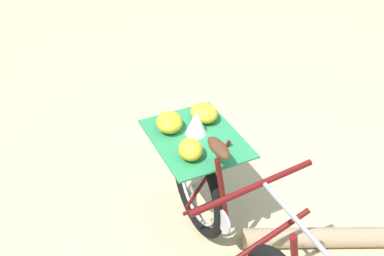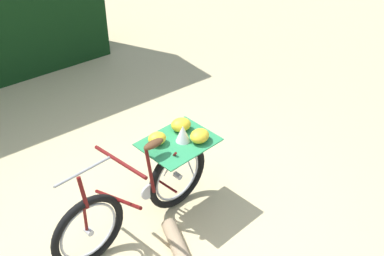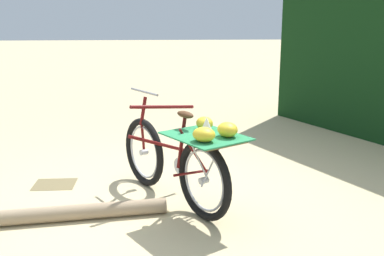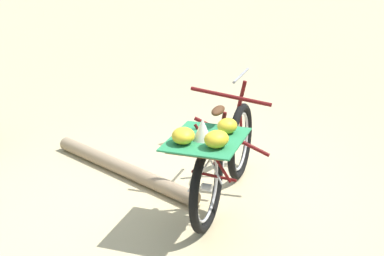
{
  "view_description": "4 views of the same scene",
  "coord_description": "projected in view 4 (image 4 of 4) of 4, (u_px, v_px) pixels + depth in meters",
  "views": [
    {
      "loc": [
        0.05,
        1.97,
        2.55
      ],
      "look_at": [
        0.31,
        -0.3,
        0.9
      ],
      "focal_mm": 43.18,
      "sensor_mm": 36.0,
      "label": 1
    },
    {
      "loc": [
        -3.26,
        0.26,
        3.5
      ],
      "look_at": [
        0.35,
        -0.51,
        0.88
      ],
      "focal_mm": 44.73,
      "sensor_mm": 36.0,
      "label": 2
    },
    {
      "loc": [
        -0.08,
        -4.12,
        1.78
      ],
      "look_at": [
        0.17,
        -0.43,
        0.86
      ],
      "focal_mm": 42.67,
      "sensor_mm": 36.0,
      "label": 3
    },
    {
      "loc": [
        3.3,
        -2.95,
        2.29
      ],
      "look_at": [
        0.18,
        -0.41,
        0.84
      ],
      "focal_mm": 52.71,
      "sensor_mm": 36.0,
      "label": 4
    }
  ],
  "objects": [
    {
      "name": "fallen_log",
      "position": [
        123.0,
        168.0,
        5.47
      ],
      "size": [
        1.94,
        0.39,
        0.14
      ],
      "primitive_type": "cylinder",
      "rotation": [
        0.0,
        1.57,
        0.13
      ],
      "color": "#9E8466",
      "rests_on": "ground_plane"
    },
    {
      "name": "bicycle",
      "position": [
        222.0,
        156.0,
        4.72
      ],
      "size": [
        1.2,
        1.67,
        1.03
      ],
      "rotation": [
        0.0,
        0.0,
        2.13
      ],
      "color": "black",
      "rests_on": "ground_plane"
    },
    {
      "name": "ground_plane",
      "position": [
        216.0,
        203.0,
        4.94
      ],
      "size": [
        60.0,
        60.0,
        0.0
      ],
      "primitive_type": "plane",
      "color": "#C6B284"
    },
    {
      "name": "leaf_litter_patch",
      "position": [
        183.0,
        146.0,
        6.21
      ],
      "size": [
        0.44,
        0.36,
        0.01
      ],
      "primitive_type": "cube",
      "color": "olive",
      "rests_on": "ground_plane"
    }
  ]
}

